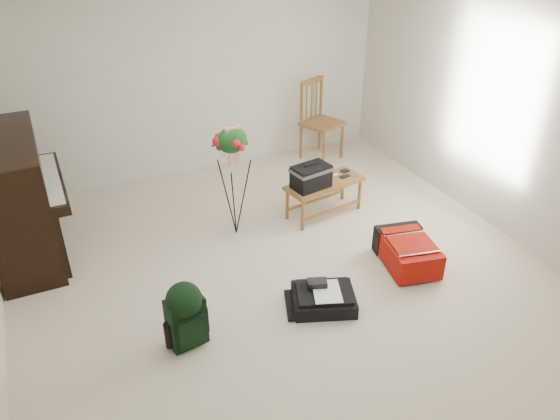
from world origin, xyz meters
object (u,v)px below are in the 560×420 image
flower_stand (234,182)px  green_backpack (185,312)px  dining_chair (321,121)px  bench (314,178)px  red_suitcase (405,249)px  black_duffel (323,298)px  piano (20,201)px

flower_stand → green_backpack: bearing=-127.8°
dining_chair → bench: bearing=-142.6°
bench → flower_stand: 0.93m
bench → red_suitcase: (0.40, -1.18, -0.34)m
dining_chair → black_duffel: 3.23m
piano → black_duffel: (2.30, -2.02, -0.52)m
piano → flower_stand: (2.03, -0.56, 0.02)m
piano → green_backpack: piano is taller
bench → black_duffel: bench is taller
piano → dining_chair: (3.81, 0.80, -0.07)m
dining_chair → black_duffel: dining_chair is taller
bench → black_duffel: size_ratio=1.44×
red_suitcase → green_backpack: (-2.29, -0.18, 0.17)m
dining_chair → green_backpack: size_ratio=1.82×
piano → flower_stand: size_ratio=1.18×
bench → red_suitcase: bearing=-80.9°
dining_chair → green_backpack: dining_chair is taller
black_duffel → flower_stand: size_ratio=0.53×
black_duffel → flower_stand: 1.59m
piano → black_duffel: 3.11m
bench → red_suitcase: size_ratio=1.26×
red_suitcase → dining_chair: bearing=92.0°
black_duffel → flower_stand: flower_stand is taller
red_suitcase → flower_stand: size_ratio=0.60×
green_backpack → piano: bearing=109.6°
black_duffel → flower_stand: bearing=121.1°
green_backpack → flower_stand: 1.73m
flower_stand → piano: bearing=161.4°
flower_stand → red_suitcase: bearing=-46.2°
bench → green_backpack: (-1.89, -1.36, -0.17)m
bench → black_duffel: 1.61m
dining_chair → red_suitcase: (-0.46, -2.58, -0.37)m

